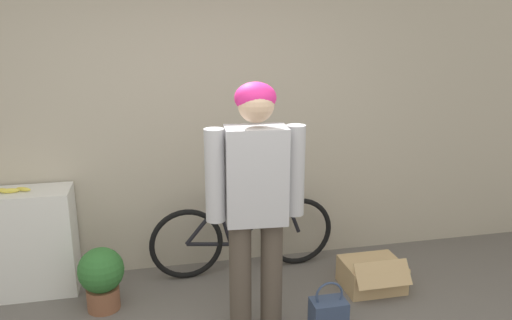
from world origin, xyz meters
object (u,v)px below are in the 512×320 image
object	(u,v)px
person	(256,192)
bicycle	(244,235)
cardboard_box	(372,274)
potted_plant	(101,276)
handbag	(328,315)
banana	(9,190)

from	to	relation	value
person	bicycle	world-z (taller)	person
cardboard_box	potted_plant	bearing A→B (deg)	176.15
person	cardboard_box	distance (m)	1.49
handbag	cardboard_box	xyz separation A→B (m)	(0.57, 0.52, -0.02)
banana	potted_plant	world-z (taller)	banana
person	potted_plant	world-z (taller)	person
banana	potted_plant	bearing A→B (deg)	-29.80
bicycle	potted_plant	bearing A→B (deg)	-165.35
bicycle	banana	xyz separation A→B (m)	(-1.83, 0.01, 0.54)
banana	handbag	bearing A→B (deg)	-25.02
person	handbag	distance (m)	1.05
person	bicycle	size ratio (longest dim) A/B	1.08
bicycle	cardboard_box	xyz separation A→B (m)	(0.97, -0.51, -0.22)
bicycle	cardboard_box	world-z (taller)	bicycle
banana	cardboard_box	size ratio (longest dim) A/B	0.66
bicycle	banana	bearing A→B (deg)	176.88
bicycle	handbag	size ratio (longest dim) A/B	4.10
banana	handbag	xyz separation A→B (m)	(2.23, -1.04, -0.74)
person	potted_plant	size ratio (longest dim) A/B	3.57
handbag	cardboard_box	bearing A→B (deg)	42.18
person	handbag	bearing A→B (deg)	-6.78
bicycle	potted_plant	world-z (taller)	bicycle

